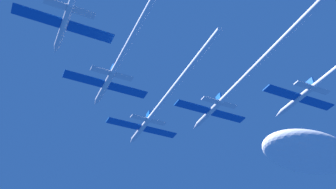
{
  "coord_description": "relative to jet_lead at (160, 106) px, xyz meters",
  "views": [
    {
      "loc": [
        -32.77,
        -88.18,
        -56.81
      ],
      "look_at": [
        0.07,
        -17.42,
        -0.01
      ],
      "focal_mm": 41.85,
      "sensor_mm": 36.0,
      "label": 1
    }
  ],
  "objects": [
    {
      "name": "jet_left_wing",
      "position": [
        -15.27,
        -15.37,
        -0.34
      ],
      "size": [
        20.23,
        51.81,
        3.35
      ],
      "color": "silver"
    },
    {
      "name": "cloud_wispy",
      "position": [
        67.69,
        18.67,
        10.45
      ],
      "size": [
        38.41,
        21.12,
        13.44
      ],
      "primitive_type": "ellipsoid",
      "color": "white"
    },
    {
      "name": "jet_right_wing",
      "position": [
        13.72,
        -18.43,
        0.66
      ],
      "size": [
        20.23,
        60.79,
        3.35
      ],
      "color": "silver"
    },
    {
      "name": "jet_lead",
      "position": [
        0.0,
        0.0,
        0.0
      ],
      "size": [
        20.23,
        51.55,
        3.35
      ],
      "color": "silver"
    }
  ]
}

